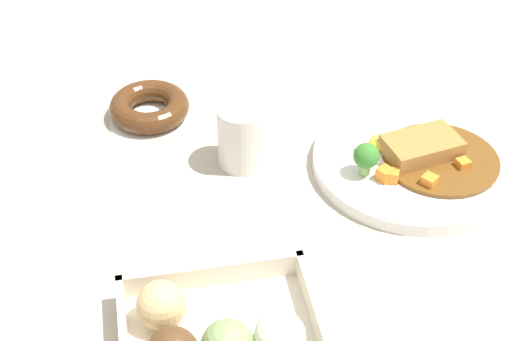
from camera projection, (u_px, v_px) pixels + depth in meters
ground_plane at (351, 201)px, 1.00m from camera, size 1.60×1.60×0.00m
curry_plate at (413, 161)px, 1.04m from camera, size 0.27×0.27×0.06m
donut_box at (216, 337)px, 0.80m from camera, size 0.21×0.17×0.07m
chocolate_ring_donut at (149, 107)px, 1.13m from camera, size 0.12×0.12×0.03m
coffee_mug at (242, 136)px, 1.03m from camera, size 0.06×0.06×0.09m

